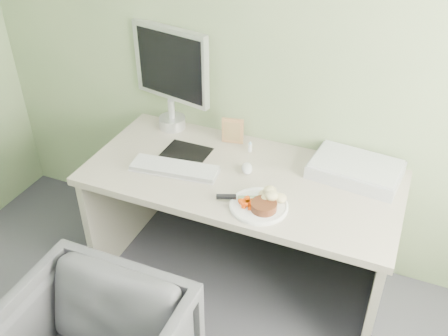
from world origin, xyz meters
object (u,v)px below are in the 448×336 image
at_px(desk, 241,203).
at_px(plate, 259,206).
at_px(scanner, 356,170).
at_px(monitor, 171,73).

distance_m(desk, plate, 0.33).
relative_size(scanner, monitor, 0.74).
xyz_separation_m(desk, scanner, (0.53, 0.22, 0.22)).
bearing_deg(scanner, monitor, -179.41).
bearing_deg(monitor, desk, -17.60).
bearing_deg(plate, scanner, 49.83).
distance_m(plate, scanner, 0.56).
relative_size(plate, monitor, 0.46).
distance_m(scanner, monitor, 1.13).
height_order(scanner, monitor, monitor).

